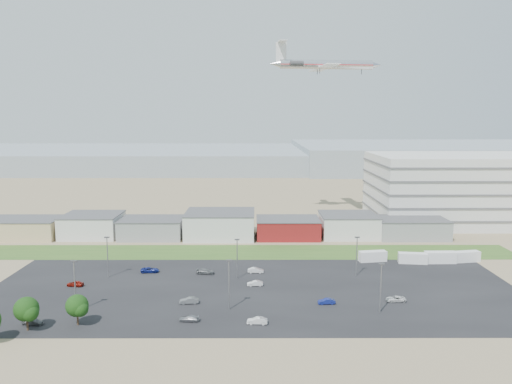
{
  "coord_description": "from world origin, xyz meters",
  "views": [
    {
      "loc": [
        5.3,
        -88.07,
        38.57
      ],
      "look_at": [
        5.57,
        22.0,
        22.08
      ],
      "focal_mm": 35.0,
      "sensor_mm": 36.0,
      "label": 1
    }
  ],
  "objects_px": {
    "box_trailer_a": "(373,256)",
    "parked_car_13": "(257,321)",
    "parked_car_6": "(205,271)",
    "parked_car_4": "(189,300)",
    "parked_car_9": "(150,270)",
    "airliner": "(326,64)",
    "parked_car_10": "(33,322)",
    "parked_car_5": "(75,284)",
    "parked_car_11": "(256,270)",
    "parked_car_1": "(327,301)",
    "parked_car_7": "(255,283)",
    "parked_car_3": "(189,319)",
    "parked_car_0": "(396,299)"
  },
  "relations": [
    {
      "from": "box_trailer_a",
      "to": "parked_car_13",
      "type": "bearing_deg",
      "value": -136.19
    },
    {
      "from": "parked_car_6",
      "to": "parked_car_13",
      "type": "distance_m",
      "value": 32.97
    },
    {
      "from": "parked_car_4",
      "to": "parked_car_13",
      "type": "bearing_deg",
      "value": 48.14
    },
    {
      "from": "parked_car_4",
      "to": "parked_car_9",
      "type": "distance_m",
      "value": 24.73
    },
    {
      "from": "airliner",
      "to": "parked_car_10",
      "type": "relative_size",
      "value": 10.51
    },
    {
      "from": "parked_car_5",
      "to": "parked_car_11",
      "type": "xyz_separation_m",
      "value": [
        41.66,
        10.02,
        0.01
      ]
    },
    {
      "from": "parked_car_1",
      "to": "parked_car_9",
      "type": "distance_m",
      "value": 46.67
    },
    {
      "from": "box_trailer_a",
      "to": "parked_car_7",
      "type": "distance_m",
      "value": 37.56
    },
    {
      "from": "box_trailer_a",
      "to": "parked_car_4",
      "type": "relative_size",
      "value": 1.86
    },
    {
      "from": "parked_car_5",
      "to": "parked_car_10",
      "type": "relative_size",
      "value": 0.94
    },
    {
      "from": "parked_car_6",
      "to": "parked_car_10",
      "type": "relative_size",
      "value": 1.11
    },
    {
      "from": "parked_car_9",
      "to": "parked_car_13",
      "type": "xyz_separation_m",
      "value": [
        26.85,
        -31.71,
        0.0
      ]
    },
    {
      "from": "parked_car_3",
      "to": "parked_car_10",
      "type": "xyz_separation_m",
      "value": [
        -29.12,
        -1.41,
        0.03
      ]
    },
    {
      "from": "parked_car_5",
      "to": "parked_car_13",
      "type": "bearing_deg",
      "value": 70.9
    },
    {
      "from": "parked_car_9",
      "to": "parked_car_3",
      "type": "bearing_deg",
      "value": -159.22
    },
    {
      "from": "airliner",
      "to": "parked_car_4",
      "type": "bearing_deg",
      "value": -120.55
    },
    {
      "from": "parked_car_3",
      "to": "parked_car_4",
      "type": "relative_size",
      "value": 0.95
    },
    {
      "from": "parked_car_1",
      "to": "parked_car_6",
      "type": "bearing_deg",
      "value": -131.1
    },
    {
      "from": "parked_car_1",
      "to": "parked_car_13",
      "type": "height_order",
      "value": "parked_car_13"
    },
    {
      "from": "parked_car_4",
      "to": "parked_car_7",
      "type": "distance_m",
      "value": 17.7
    },
    {
      "from": "box_trailer_a",
      "to": "parked_car_0",
      "type": "distance_m",
      "value": 29.99
    },
    {
      "from": "parked_car_4",
      "to": "parked_car_9",
      "type": "height_order",
      "value": "parked_car_4"
    },
    {
      "from": "parked_car_7",
      "to": "parked_car_9",
      "type": "bearing_deg",
      "value": -116.64
    },
    {
      "from": "parked_car_6",
      "to": "parked_car_7",
      "type": "bearing_deg",
      "value": -119.48
    },
    {
      "from": "parked_car_9",
      "to": "airliner",
      "type": "bearing_deg",
      "value": -41.64
    },
    {
      "from": "parked_car_3",
      "to": "parked_car_5",
      "type": "height_order",
      "value": "parked_car_5"
    },
    {
      "from": "parked_car_6",
      "to": "parked_car_13",
      "type": "bearing_deg",
      "value": -150.98
    },
    {
      "from": "parked_car_10",
      "to": "parked_car_11",
      "type": "xyz_separation_m",
      "value": [
        41.94,
        31.48,
        0.07
      ]
    },
    {
      "from": "parked_car_13",
      "to": "box_trailer_a",
      "type": "bearing_deg",
      "value": 145.81
    },
    {
      "from": "parked_car_1",
      "to": "parked_car_11",
      "type": "bearing_deg",
      "value": -149.56
    },
    {
      "from": "airliner",
      "to": "parked_car_4",
      "type": "distance_m",
      "value": 112.87
    },
    {
      "from": "parked_car_11",
      "to": "parked_car_6",
      "type": "bearing_deg",
      "value": 97.57
    },
    {
      "from": "parked_car_5",
      "to": "parked_car_6",
      "type": "distance_m",
      "value": 30.56
    },
    {
      "from": "parked_car_7",
      "to": "parked_car_11",
      "type": "relative_size",
      "value": 0.92
    },
    {
      "from": "parked_car_11",
      "to": "parked_car_7",
      "type": "bearing_deg",
      "value": -177.49
    },
    {
      "from": "parked_car_4",
      "to": "airliner",
      "type": "bearing_deg",
      "value": 150.13
    },
    {
      "from": "parked_car_1",
      "to": "parked_car_6",
      "type": "height_order",
      "value": "parked_car_6"
    },
    {
      "from": "airliner",
      "to": "parked_car_6",
      "type": "xyz_separation_m",
      "value": [
        -38.65,
        -68.67,
        -57.23
      ]
    },
    {
      "from": "parked_car_5",
      "to": "parked_car_11",
      "type": "height_order",
      "value": "parked_car_11"
    },
    {
      "from": "parked_car_5",
      "to": "parked_car_7",
      "type": "height_order",
      "value": "parked_car_5"
    },
    {
      "from": "parked_car_6",
      "to": "parked_car_9",
      "type": "bearing_deg",
      "value": 91.07
    },
    {
      "from": "box_trailer_a",
      "to": "parked_car_4",
      "type": "bearing_deg",
      "value": -154.84
    },
    {
      "from": "parked_car_10",
      "to": "parked_car_13",
      "type": "relative_size",
      "value": 1.04
    },
    {
      "from": "box_trailer_a",
      "to": "parked_car_3",
      "type": "bearing_deg",
      "value": -146.9
    },
    {
      "from": "parked_car_9",
      "to": "parked_car_5",
      "type": "bearing_deg",
      "value": 121.14
    },
    {
      "from": "parked_car_0",
      "to": "parked_car_6",
      "type": "height_order",
      "value": "parked_car_6"
    },
    {
      "from": "parked_car_7",
      "to": "parked_car_11",
      "type": "height_order",
      "value": "parked_car_11"
    },
    {
      "from": "parked_car_5",
      "to": "parked_car_10",
      "type": "distance_m",
      "value": 21.46
    },
    {
      "from": "box_trailer_a",
      "to": "parked_car_10",
      "type": "xyz_separation_m",
      "value": [
        -73.64,
        -41.57,
        -0.81
      ]
    },
    {
      "from": "parked_car_9",
      "to": "parked_car_13",
      "type": "distance_m",
      "value": 41.55
    }
  ]
}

